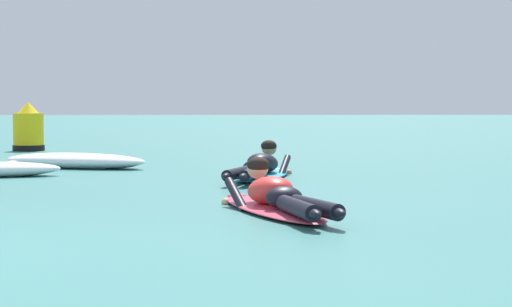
{
  "coord_description": "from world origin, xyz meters",
  "views": [
    {
      "loc": [
        2.99,
        -6.2,
        1.01
      ],
      "look_at": [
        3.34,
        4.25,
        0.44
      ],
      "focal_mm": 65.43,
      "sensor_mm": 36.0,
      "label": 1
    }
  ],
  "objects": [
    {
      "name": "ground_plane",
      "position": [
        0.0,
        10.0,
        0.0
      ],
      "size": [
        120.0,
        120.0,
        0.0
      ],
      "primitive_type": "plane",
      "color": "#387A75"
    },
    {
      "name": "surfer_near",
      "position": [
        3.45,
        2.25,
        0.13
      ],
      "size": [
        1.17,
        2.61,
        0.53
      ],
      "color": "#E54C66",
      "rests_on": "ground"
    },
    {
      "name": "surfer_far",
      "position": [
        3.46,
        6.12,
        0.14
      ],
      "size": [
        1.09,
        2.63,
        0.54
      ],
      "color": "#2DB2D1",
      "rests_on": "ground"
    },
    {
      "name": "whitewater_mid_right",
      "position": [
        0.69,
        8.21,
        0.11
      ],
      "size": [
        2.44,
        1.43,
        0.24
      ],
      "color": "white",
      "rests_on": "ground"
    },
    {
      "name": "channel_marker_buoy",
      "position": [
        -1.13,
        13.5,
        0.41
      ],
      "size": [
        0.66,
        0.66,
        1.03
      ],
      "color": "yellow",
      "rests_on": "ground"
    }
  ]
}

